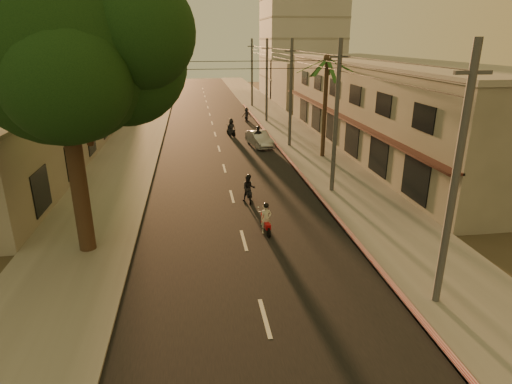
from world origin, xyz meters
TOP-DOWN VIEW (x-y plane):
  - ground at (0.00, 0.00)m, footprint 160.00×160.00m
  - road at (0.00, 20.00)m, footprint 10.00×140.00m
  - sidewalk_right at (7.50, 20.00)m, footprint 5.00×140.00m
  - sidewalk_left at (-7.50, 20.00)m, footprint 5.00×140.00m
  - curb_stripe at (5.10, 15.00)m, footprint 0.20×60.00m
  - shophouse_row at (13.95, 18.00)m, footprint 8.80×34.20m
  - left_building at (-13.98, 14.00)m, footprint 8.20×24.20m
  - distant_tower at (16.00, 56.00)m, footprint 12.10×12.10m
  - broadleaf_tree at (-6.61, 2.14)m, footprint 9.60×8.70m
  - palm_tree at (8.00, 16.00)m, footprint 5.00×5.00m
  - utility_poles at (6.20, 20.00)m, footprint 1.20×48.26m
  - filler_right at (14.00, 45.00)m, footprint 8.00×14.00m
  - filler_left_near at (-14.00, 34.00)m, footprint 8.00×14.00m
  - filler_left_far at (-14.00, 52.00)m, footprint 8.00×14.00m
  - scooter_red at (1.16, 2.69)m, footprint 0.66×1.62m
  - scooter_mid_a at (0.91, 7.14)m, footprint 0.78×1.68m
  - scooter_mid_b at (3.41, 20.08)m, footprint 1.27×1.89m
  - scooter_far_a at (1.54, 25.10)m, footprint 1.14×1.64m
  - scooter_far_b at (3.99, 32.61)m, footprint 1.23×1.58m
  - parked_car at (3.58, 20.39)m, footprint 2.88×4.55m

SIDE VIEW (x-z plane):
  - ground at x=0.00m, z-range 0.00..0.00m
  - road at x=0.00m, z-range 0.00..0.02m
  - sidewalk_right at x=7.50m, z-range 0.00..0.12m
  - sidewalk_left at x=-7.50m, z-range 0.00..0.12m
  - curb_stripe at x=5.10m, z-range 0.00..0.20m
  - parked_car at x=3.58m, z-range 0.00..1.33m
  - scooter_red at x=1.16m, z-range -0.09..1.49m
  - scooter_far_b at x=3.99m, z-range -0.06..1.52m
  - scooter_mid_a at x=0.91m, z-range -0.08..1.57m
  - scooter_far_a at x=1.54m, z-range -0.07..1.63m
  - scooter_mid_b at x=3.41m, z-range -0.09..1.81m
  - filler_left_near at x=-14.00m, z-range 0.00..4.40m
  - left_building at x=-13.98m, z-range 0.00..5.20m
  - filler_right at x=14.00m, z-range 0.00..6.00m
  - filler_left_far at x=-14.00m, z-range 0.00..7.00m
  - shophouse_row at x=13.95m, z-range 0.00..7.30m
  - utility_poles at x=6.20m, z-range 2.04..11.04m
  - palm_tree at x=8.00m, z-range 3.05..11.25m
  - broadleaf_tree at x=-6.61m, z-range 2.43..14.53m
  - distant_tower at x=16.00m, z-range 0.00..28.00m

